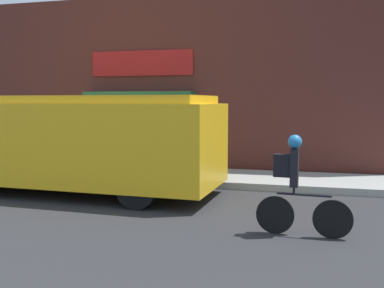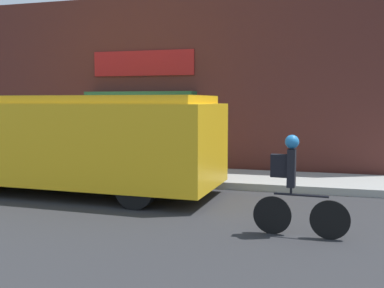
% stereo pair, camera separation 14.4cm
% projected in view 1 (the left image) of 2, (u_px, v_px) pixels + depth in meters
% --- Properties ---
extents(ground_plane, '(70.00, 70.00, 0.00)m').
position_uv_depth(ground_plane, '(88.00, 182.00, 11.73)').
color(ground_plane, '#2B2B2D').
extents(sidewalk, '(28.00, 2.19, 0.17)m').
position_uv_depth(sidewalk, '(106.00, 173.00, 12.78)').
color(sidewalk, '#999993').
rests_on(sidewalk, ground_plane).
extents(storefront, '(16.04, 0.77, 5.25)m').
position_uv_depth(storefront, '(124.00, 85.00, 13.79)').
color(storefront, '#4C231E').
rests_on(storefront, ground_plane).
extents(school_bus, '(7.08, 2.98, 2.24)m').
position_uv_depth(school_bus, '(82.00, 143.00, 10.24)').
color(school_bus, yellow).
rests_on(school_bus, ground_plane).
extents(cyclist, '(1.49, 0.22, 1.60)m').
position_uv_depth(cyclist, '(296.00, 185.00, 7.03)').
color(cyclist, black).
rests_on(cyclist, ground_plane).
extents(trash_bin, '(0.64, 0.64, 0.97)m').
position_uv_depth(trash_bin, '(37.00, 150.00, 13.50)').
color(trash_bin, slate).
rests_on(trash_bin, sidewalk).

